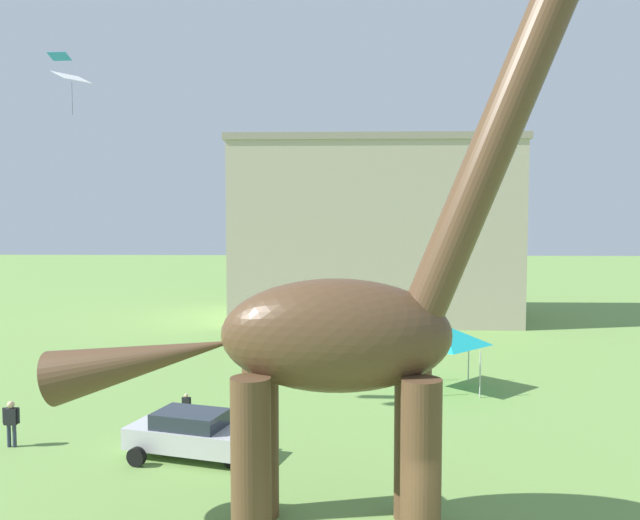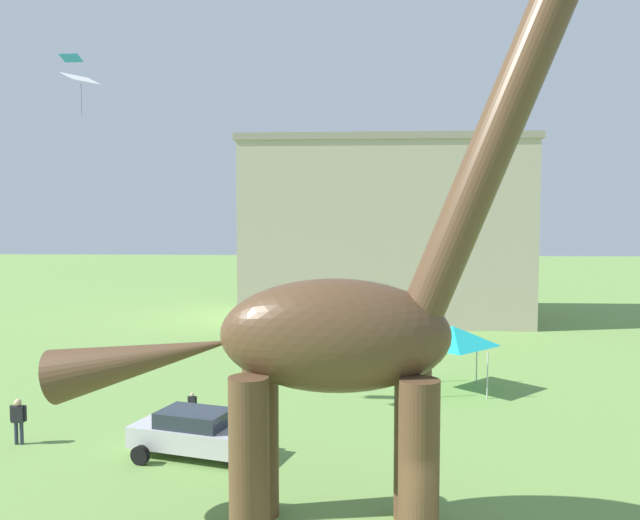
{
  "view_description": "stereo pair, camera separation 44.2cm",
  "coord_description": "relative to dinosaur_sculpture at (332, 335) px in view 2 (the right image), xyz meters",
  "views": [
    {
      "loc": [
        -1.4,
        -13.4,
        8.08
      ],
      "look_at": [
        -2.0,
        4.23,
        6.89
      ],
      "focal_mm": 37.23,
      "sensor_mm": 36.0,
      "label": 1
    },
    {
      "loc": [
        -0.96,
        -13.38,
        8.08
      ],
      "look_at": [
        -2.0,
        4.23,
        6.89
      ],
      "focal_mm": 37.23,
      "sensor_mm": 36.0,
      "label": 2
    }
  ],
  "objects": [
    {
      "name": "festival_canopy_tent",
      "position": [
        4.98,
        14.12,
        -2.54
      ],
      "size": [
        3.15,
        3.15,
        3.0
      ],
      "color": "#B2B2B7",
      "rests_on": "ground_plane"
    },
    {
      "name": "person_vendor_side",
      "position": [
        -5.97,
        9.31,
        -4.47
      ],
      "size": [
        0.38,
        0.17,
        1.01
      ],
      "rotation": [
        0.0,
        0.0,
        5.63
      ],
      "color": "black",
      "rests_on": "ground_plane"
    },
    {
      "name": "background_building_block",
      "position": [
        2.54,
        35.86,
        1.85
      ],
      "size": [
        21.47,
        11.9,
        13.84
      ],
      "color": "#B7A893",
      "rests_on": "ground_plane"
    },
    {
      "name": "kite_near_high",
      "position": [
        -11.86,
        13.21,
        9.12
      ],
      "size": [
        1.61,
        1.75,
        1.87
      ],
      "color": "white"
    },
    {
      "name": "person_strolling_adult",
      "position": [
        -11.31,
        5.9,
        -4.1
      ],
      "size": [
        0.61,
        0.27,
        1.63
      ],
      "rotation": [
        0.0,
        0.0,
        3.42
      ],
      "color": "#2D3347",
      "rests_on": "ground_plane"
    },
    {
      "name": "kite_high_right",
      "position": [
        -16.06,
        21.83,
        12.1
      ],
      "size": [
        1.18,
        0.88,
        0.32
      ],
      "color": "#287AE5"
    },
    {
      "name": "parked_sedan_left",
      "position": [
        -4.85,
        5.16,
        -4.28
      ],
      "size": [
        4.53,
        2.86,
        1.55
      ],
      "rotation": [
        0.0,
        0.0,
        -0.28
      ],
      "color": "#B7B7BC",
      "rests_on": "ground_plane"
    },
    {
      "name": "dinosaur_sculpture",
      "position": [
        0.0,
        0.0,
        0.0
      ],
      "size": [
        13.46,
        2.85,
        14.07
      ],
      "rotation": [
        0.0,
        0.0,
        0.35
      ],
      "color": "#513823",
      "rests_on": "ground_plane"
    }
  ]
}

